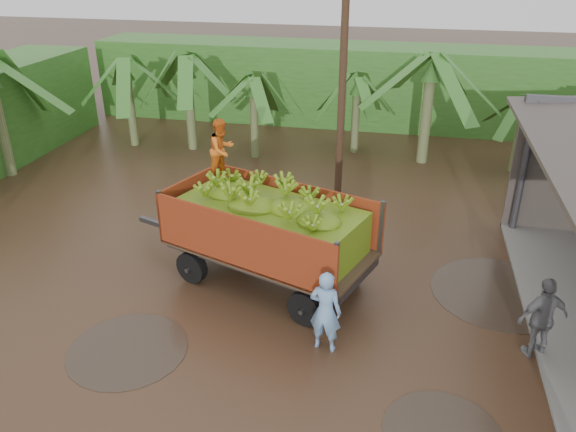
{
  "coord_description": "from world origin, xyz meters",
  "views": [
    {
      "loc": [
        1.88,
        -10.48,
        7.85
      ],
      "look_at": [
        -0.81,
        1.86,
        1.66
      ],
      "focal_mm": 35.0,
      "sensor_mm": 36.0,
      "label": 1
    }
  ],
  "objects_px": {
    "man_grey": "(543,318)",
    "utility_pole": "(343,69)",
    "man_blue": "(325,311)",
    "banana_trailer": "(268,228)"
  },
  "relations": [
    {
      "from": "banana_trailer",
      "to": "utility_pole",
      "type": "distance_m",
      "value": 6.49
    },
    {
      "from": "man_grey",
      "to": "utility_pole",
      "type": "relative_size",
      "value": 0.22
    },
    {
      "from": "man_blue",
      "to": "man_grey",
      "type": "distance_m",
      "value": 4.44
    },
    {
      "from": "man_grey",
      "to": "man_blue",
      "type": "bearing_deg",
      "value": -13.31
    },
    {
      "from": "man_blue",
      "to": "banana_trailer",
      "type": "bearing_deg",
      "value": -43.17
    },
    {
      "from": "man_blue",
      "to": "utility_pole",
      "type": "height_order",
      "value": "utility_pole"
    },
    {
      "from": "banana_trailer",
      "to": "man_blue",
      "type": "relative_size",
      "value": 3.73
    },
    {
      "from": "man_grey",
      "to": "utility_pole",
      "type": "bearing_deg",
      "value": -77.63
    },
    {
      "from": "banana_trailer",
      "to": "man_grey",
      "type": "xyz_separation_m",
      "value": [
        6.18,
        -1.59,
        -0.59
      ]
    },
    {
      "from": "man_blue",
      "to": "man_grey",
      "type": "relative_size",
      "value": 1.01
    }
  ]
}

